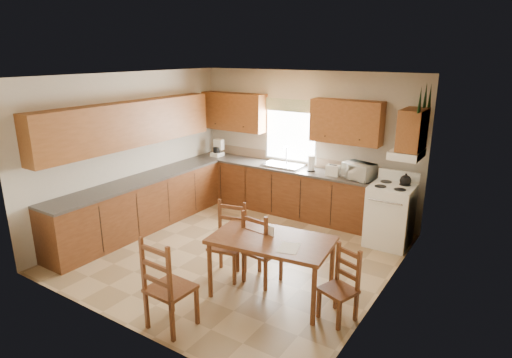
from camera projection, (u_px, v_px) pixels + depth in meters
The scene contains 35 objects.
floor at pixel (238, 252), 6.71m from camera, with size 4.50×4.50×0.00m, color tan.
ceiling at pixel (235, 76), 5.94m from camera, with size 4.50×4.50×0.00m, color brown.
wall_left at pixel (132, 151), 7.50m from camera, with size 4.50×4.50×0.00m, color beige.
wall_right at pixel (388, 196), 5.15m from camera, with size 4.50×4.50×0.00m, color beige.
wall_back at pixel (305, 143), 8.13m from camera, with size 4.50×4.50×0.00m, color beige.
wall_front at pixel (113, 216), 4.52m from camera, with size 4.50×4.50×0.00m, color beige.
lower_cab_back at pixel (279, 189), 8.35m from camera, with size 3.75×0.60×0.88m, color brown.
lower_cab_left at pixel (142, 205), 7.48m from camera, with size 0.60×3.60×0.88m, color brown.
counter_back at pixel (280, 167), 8.22m from camera, with size 3.75×0.63×0.04m, color #433F3A.
counter_left at pixel (140, 180), 7.35m from camera, with size 0.63×3.60×0.04m, color #433F3A.
backsplash at pixel (287, 158), 8.42m from camera, with size 3.75×0.01×0.18m, color #937A5F.
upper_cab_back_left at pixel (234, 112), 8.66m from camera, with size 1.41×0.33×0.75m, color brown.
upper_cab_back_right at pixel (346, 122), 7.41m from camera, with size 1.25×0.33×0.75m, color brown.
upper_cab_left at pixel (130, 124), 7.15m from camera, with size 0.33×3.60×0.75m, color brown.
upper_cab_stove at pixel (413, 130), 6.41m from camera, with size 0.33×0.62×0.62m, color brown.
range_hood at pixel (407, 154), 6.54m from camera, with size 0.44×0.62×0.12m, color white.
window_frame at pixel (291, 132), 8.21m from camera, with size 1.13×0.02×1.18m, color white.
window_pane at pixel (291, 132), 8.21m from camera, with size 1.05×0.01×1.10m, color white.
window_valance at pixel (291, 105), 8.04m from camera, with size 1.19×0.01×0.24m, color #557841.
sink_basin at pixel (283, 165), 8.17m from camera, with size 0.75×0.45×0.04m, color silver.
pine_decal_a at pixel (420, 100), 5.95m from camera, with size 0.22×0.22×0.36m, color #113414.
pine_decal_b at pixel (426, 95), 6.19m from camera, with size 0.22×0.22×0.36m, color #113414.
pine_decal_c at pixel (430, 96), 6.46m from camera, with size 0.22×0.22×0.36m, color #113414.
stove at pixel (390, 216), 6.88m from camera, with size 0.66×0.68×0.98m, color white.
coffeemaker at pixel (217, 149), 8.92m from camera, with size 0.19×0.23×0.32m, color white.
paper_towel at pixel (311, 163), 7.81m from camera, with size 0.12×0.12×0.29m, color white.
toaster at pixel (333, 170), 7.53m from camera, with size 0.23×0.15×0.19m, color white.
microwave at pixel (359, 171), 7.30m from camera, with size 0.48×0.34×0.29m, color white.
dining_table at pixel (271, 267), 5.42m from camera, with size 1.49×0.85×0.80m, color brown.
chair_near_left at pixel (170, 283), 4.76m from camera, with size 0.47×0.45×1.11m, color brown.
chair_near_right at pixel (263, 247), 5.73m from camera, with size 0.43×0.41×1.03m, color brown.
chair_far_left at pixel (227, 242), 5.86m from camera, with size 0.44×0.42×1.05m, color brown.
chair_far_right at pixel (339, 286), 4.92m from camera, with size 0.37×0.35×0.88m, color brown.
table_paper at pixel (289, 248), 5.05m from camera, with size 0.23×0.31×0.00m, color white.
table_card at pixel (271, 231), 5.37m from camera, with size 0.09×0.02×0.12m, color white.
Camera 1 is at (3.57, -4.96, 3.02)m, focal length 30.00 mm.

